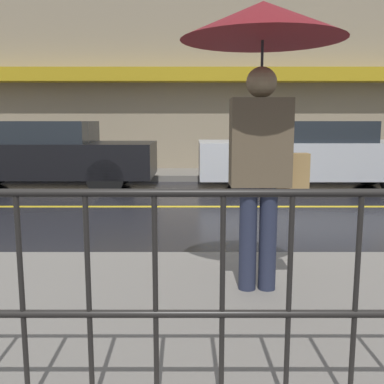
{
  "coord_description": "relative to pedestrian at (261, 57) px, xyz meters",
  "views": [
    {
      "loc": [
        -0.13,
        -7.39,
        1.43
      ],
      "look_at": [
        -0.11,
        -1.5,
        0.49
      ],
      "focal_mm": 42.0,
      "sensor_mm": 36.0,
      "label": 1
    }
  ],
  "objects": [
    {
      "name": "pedestrian",
      "position": [
        0.0,
        0.0,
        0.0
      ],
      "size": [
        1.18,
        1.18,
        2.11
      ],
      "color": "#23283D",
      "rests_on": "sidewalk_near"
    },
    {
      "name": "sidewalk_near",
      "position": [
        -0.37,
        -0.36,
        -1.8
      ],
      "size": [
        28.0,
        2.67,
        0.14
      ],
      "color": "slate",
      "rests_on": "ground_plane"
    },
    {
      "name": "railing_foreground",
      "position": [
        -0.37,
        -1.44,
        -1.11
      ],
      "size": [
        12.0,
        0.04,
        1.0
      ],
      "color": "black",
      "rests_on": "sidewalk_near"
    },
    {
      "name": "lane_marking",
      "position": [
        -0.37,
        4.08,
        -1.87
      ],
      "size": [
        25.2,
        0.12,
        0.01
      ],
      "color": "gold",
      "rests_on": "ground_plane"
    },
    {
      "name": "ground_plane",
      "position": [
        -0.37,
        4.08,
        -1.87
      ],
      "size": [
        80.0,
        80.0,
        0.0
      ],
      "primitive_type": "plane",
      "color": "black"
    },
    {
      "name": "building_storefront",
      "position": [
        -0.37,
        9.02,
        0.81
      ],
      "size": [
        28.0,
        0.85,
        5.38
      ],
      "color": "gray",
      "rests_on": "ground_plane"
    },
    {
      "name": "car_silver",
      "position": [
        1.94,
        5.9,
        -1.13
      ],
      "size": [
        4.67,
        1.76,
        1.42
      ],
      "color": "#B2B5BA",
      "rests_on": "ground_plane"
    },
    {
      "name": "sidewalk_far",
      "position": [
        -0.37,
        8.04,
        -1.8
      ],
      "size": [
        28.0,
        1.71,
        0.14
      ],
      "color": "slate",
      "rests_on": "ground_plane"
    },
    {
      "name": "car_black",
      "position": [
        -3.59,
        5.9,
        -1.13
      ],
      "size": [
        4.52,
        1.73,
        1.42
      ],
      "color": "black",
      "rests_on": "ground_plane"
    }
  ]
}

